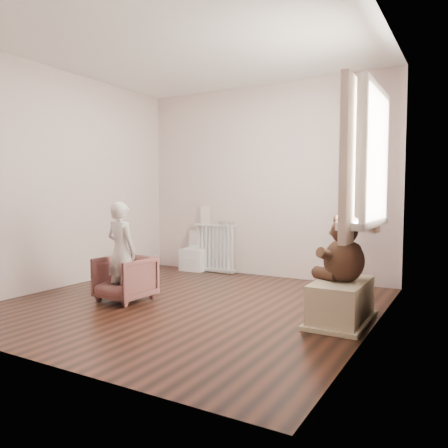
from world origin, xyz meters
The scene contains 20 objects.
floor centered at (0.00, 0.00, 0.00)m, with size 3.60×3.60×0.01m, color black.
ceiling centered at (0.00, 0.00, 2.60)m, with size 3.60×3.60×0.01m, color white.
back_wall centered at (0.00, 1.80, 1.30)m, with size 3.60×0.02×2.60m, color beige.
front_wall centered at (0.00, -1.80, 1.30)m, with size 3.60×0.02×2.60m, color beige.
left_wall centered at (-1.80, 0.00, 1.30)m, with size 0.02×3.60×2.60m, color beige.
right_wall centered at (1.80, 0.00, 1.30)m, with size 0.02×3.60×2.60m, color beige.
window centered at (1.76, 0.30, 1.45)m, with size 0.03×0.90×1.10m, color white.
window_sill centered at (1.67, 0.30, 0.87)m, with size 0.22×1.10×0.06m, color silver.
curtain_left centered at (1.65, -0.27, 1.39)m, with size 0.06×0.26×1.30m, color beige.
curtain_right centered at (1.65, 0.87, 1.39)m, with size 0.06×0.26×1.30m, color beige.
radiator centered at (-0.70, 1.68, 0.39)m, with size 0.65×0.12×0.69m, color silver.
paper_doll centered at (-0.86, 1.68, 0.82)m, with size 0.16×0.01×0.26m, color beige.
tin_a centered at (-0.58, 1.68, 0.72)m, with size 0.10×0.10×0.06m, color #A59E8C.
tin_b centered at (-0.43, 1.68, 0.72)m, with size 0.09×0.09×0.05m, color #A59E8C.
toy_vanity centered at (-1.04, 1.65, 0.28)m, with size 0.37×0.27×0.59m, color silver.
armchair centered at (-0.67, -0.23, 0.24)m, with size 0.50×0.52×0.47m, color brown.
child centered at (-0.67, -0.28, 0.53)m, with size 0.37×0.25×1.03m, color beige.
toy_bench centered at (1.52, 0.13, 0.20)m, with size 0.41×0.78×0.37m, color beige.
teddy_bear centered at (1.54, 0.13, 0.67)m, with size 0.46×0.35×0.56m, color #311E14, non-canonical shape.
plush_cat centered at (1.66, 0.64, 1.00)m, with size 0.17×0.28×0.24m, color gray, non-canonical shape.
Camera 1 is at (2.50, -3.66, 1.13)m, focal length 35.00 mm.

